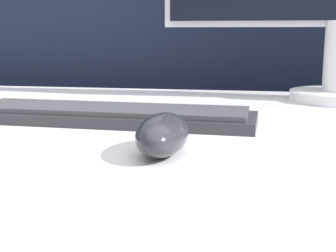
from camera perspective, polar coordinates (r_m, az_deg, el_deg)
name	(u,v)px	position (r m, az deg, el deg)	size (l,w,h in m)	color
partition_panel	(195,173)	(1.29, 3.34, -5.71)	(5.00, 0.03, 1.05)	black
computer_mouse_near	(163,134)	(0.52, -0.67, -1.01)	(0.06, 0.12, 0.05)	#232328
keyboard	(109,115)	(0.71, -7.15, 1.37)	(0.44, 0.13, 0.02)	#28282D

